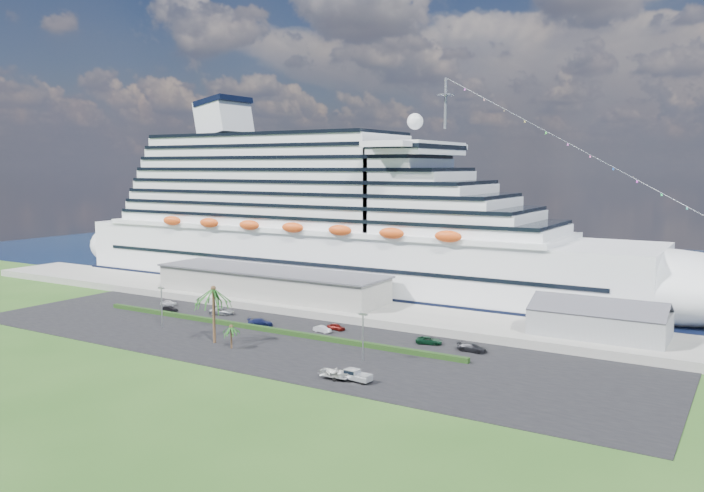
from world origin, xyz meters
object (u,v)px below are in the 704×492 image
Objects in this scene: cruise_ship at (335,228)px; pickup_truck at (355,375)px; boat_trailer at (335,373)px; parked_car_3 at (260,322)px.

cruise_ship reaches higher than pickup_truck.
cruise_ship is 32.11× the size of boat_trailer.
cruise_ship is at bearing 124.87° from pickup_truck.
parked_car_3 is 0.88× the size of boat_trailer.
parked_car_3 is at bearing -77.01° from cruise_ship.
cruise_ship is 82.22m from pickup_truck.
cruise_ship is at bearing -7.10° from parked_car_3.
pickup_truck is at bearing -140.94° from parked_car_3.
cruise_ship is at bearing 122.69° from boat_trailer.
pickup_truck is (35.82, -21.40, 0.25)m from parked_car_3.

